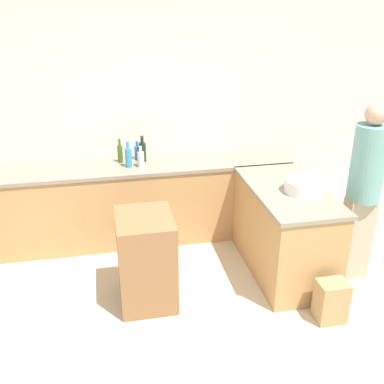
{
  "coord_description": "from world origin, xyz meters",
  "views": [
    {
      "loc": [
        -0.4,
        -2.52,
        2.63
      ],
      "look_at": [
        0.36,
        1.2,
        0.96
      ],
      "focal_mm": 42.0,
      "sensor_mm": 36.0,
      "label": 1
    }
  ],
  "objects_px": {
    "island_table": "(146,259)",
    "vinegar_bottle_clear": "(141,159)",
    "wine_bottle_dark": "(143,151)",
    "dish_soap_bottle": "(128,157)",
    "paper_bag": "(331,301)",
    "water_bottle_blue": "(138,152)",
    "olive_oil_bottle": "(120,153)",
    "mixing_bowl": "(304,186)",
    "person_at_peninsula": "(364,187)"
  },
  "relations": [
    {
      "from": "island_table",
      "to": "vinegar_bottle_clear",
      "type": "xyz_separation_m",
      "value": [
        0.09,
        1.11,
        0.57
      ]
    },
    {
      "from": "wine_bottle_dark",
      "to": "dish_soap_bottle",
      "type": "xyz_separation_m",
      "value": [
        -0.17,
        -0.15,
        -0.0
      ]
    },
    {
      "from": "island_table",
      "to": "paper_bag",
      "type": "height_order",
      "value": "island_table"
    },
    {
      "from": "vinegar_bottle_clear",
      "to": "water_bottle_blue",
      "type": "distance_m",
      "value": 0.26
    },
    {
      "from": "wine_bottle_dark",
      "to": "water_bottle_blue",
      "type": "relative_size",
      "value": 1.39
    },
    {
      "from": "vinegar_bottle_clear",
      "to": "olive_oil_bottle",
      "type": "distance_m",
      "value": 0.28
    },
    {
      "from": "island_table",
      "to": "water_bottle_blue",
      "type": "relative_size",
      "value": 4.08
    },
    {
      "from": "paper_bag",
      "to": "vinegar_bottle_clear",
      "type": "bearing_deg",
      "value": 130.03
    },
    {
      "from": "mixing_bowl",
      "to": "dish_soap_bottle",
      "type": "height_order",
      "value": "dish_soap_bottle"
    },
    {
      "from": "dish_soap_bottle",
      "to": "paper_bag",
      "type": "relative_size",
      "value": 0.75
    },
    {
      "from": "water_bottle_blue",
      "to": "olive_oil_bottle",
      "type": "relative_size",
      "value": 0.78
    },
    {
      "from": "wine_bottle_dark",
      "to": "water_bottle_blue",
      "type": "height_order",
      "value": "wine_bottle_dark"
    },
    {
      "from": "mixing_bowl",
      "to": "paper_bag",
      "type": "bearing_deg",
      "value": -89.76
    },
    {
      "from": "wine_bottle_dark",
      "to": "dish_soap_bottle",
      "type": "height_order",
      "value": "wine_bottle_dark"
    },
    {
      "from": "mixing_bowl",
      "to": "wine_bottle_dark",
      "type": "xyz_separation_m",
      "value": [
        -1.4,
        1.17,
        0.05
      ]
    },
    {
      "from": "mixing_bowl",
      "to": "water_bottle_blue",
      "type": "distance_m",
      "value": 1.92
    },
    {
      "from": "mixing_bowl",
      "to": "wine_bottle_dark",
      "type": "bearing_deg",
      "value": 140.31
    },
    {
      "from": "wine_bottle_dark",
      "to": "paper_bag",
      "type": "xyz_separation_m",
      "value": [
        1.41,
        -1.9,
        -0.84
      ]
    },
    {
      "from": "water_bottle_blue",
      "to": "paper_bag",
      "type": "height_order",
      "value": "water_bottle_blue"
    },
    {
      "from": "island_table",
      "to": "dish_soap_bottle",
      "type": "bearing_deg",
      "value": 92.18
    },
    {
      "from": "dish_soap_bottle",
      "to": "vinegar_bottle_clear",
      "type": "bearing_deg",
      "value": -9.12
    },
    {
      "from": "vinegar_bottle_clear",
      "to": "dish_soap_bottle",
      "type": "height_order",
      "value": "dish_soap_bottle"
    },
    {
      "from": "island_table",
      "to": "water_bottle_blue",
      "type": "bearing_deg",
      "value": 86.86
    },
    {
      "from": "dish_soap_bottle",
      "to": "water_bottle_blue",
      "type": "bearing_deg",
      "value": 63.44
    },
    {
      "from": "wine_bottle_dark",
      "to": "olive_oil_bottle",
      "type": "bearing_deg",
      "value": 176.68
    },
    {
      "from": "island_table",
      "to": "wine_bottle_dark",
      "type": "xyz_separation_m",
      "value": [
        0.13,
        1.29,
        0.6
      ]
    },
    {
      "from": "island_table",
      "to": "dish_soap_bottle",
      "type": "relative_size",
      "value": 2.99
    },
    {
      "from": "mixing_bowl",
      "to": "olive_oil_bottle",
      "type": "relative_size",
      "value": 1.37
    },
    {
      "from": "paper_bag",
      "to": "dish_soap_bottle",
      "type": "bearing_deg",
      "value": 132.14
    },
    {
      "from": "water_bottle_blue",
      "to": "dish_soap_bottle",
      "type": "relative_size",
      "value": 0.73
    },
    {
      "from": "water_bottle_blue",
      "to": "olive_oil_bottle",
      "type": "height_order",
      "value": "olive_oil_bottle"
    },
    {
      "from": "island_table",
      "to": "vinegar_bottle_clear",
      "type": "bearing_deg",
      "value": 85.51
    },
    {
      "from": "vinegar_bottle_clear",
      "to": "mixing_bowl",
      "type": "bearing_deg",
      "value": -34.44
    },
    {
      "from": "mixing_bowl",
      "to": "vinegar_bottle_clear",
      "type": "distance_m",
      "value": 1.75
    },
    {
      "from": "wine_bottle_dark",
      "to": "water_bottle_blue",
      "type": "bearing_deg",
      "value": 122.01
    },
    {
      "from": "island_table",
      "to": "mixing_bowl",
      "type": "distance_m",
      "value": 1.63
    },
    {
      "from": "mixing_bowl",
      "to": "water_bottle_blue",
      "type": "bearing_deg",
      "value": 139.42
    },
    {
      "from": "wine_bottle_dark",
      "to": "dish_soap_bottle",
      "type": "relative_size",
      "value": 1.02
    },
    {
      "from": "water_bottle_blue",
      "to": "paper_bag",
      "type": "xyz_separation_m",
      "value": [
        1.46,
        -1.98,
        -0.81
      ]
    },
    {
      "from": "water_bottle_blue",
      "to": "island_table",
      "type": "bearing_deg",
      "value": -93.14
    },
    {
      "from": "island_table",
      "to": "olive_oil_bottle",
      "type": "relative_size",
      "value": 3.2
    },
    {
      "from": "dish_soap_bottle",
      "to": "paper_bag",
      "type": "bearing_deg",
      "value": -47.86
    },
    {
      "from": "vinegar_bottle_clear",
      "to": "person_at_peninsula",
      "type": "distance_m",
      "value": 2.28
    },
    {
      "from": "dish_soap_bottle",
      "to": "olive_oil_bottle",
      "type": "bearing_deg",
      "value": 115.07
    },
    {
      "from": "vinegar_bottle_clear",
      "to": "island_table",
      "type": "bearing_deg",
      "value": -94.49
    },
    {
      "from": "mixing_bowl",
      "to": "person_at_peninsula",
      "type": "relative_size",
      "value": 0.21
    },
    {
      "from": "vinegar_bottle_clear",
      "to": "wine_bottle_dark",
      "type": "bearing_deg",
      "value": 77.59
    },
    {
      "from": "island_table",
      "to": "person_at_peninsula",
      "type": "relative_size",
      "value": 0.49
    },
    {
      "from": "olive_oil_bottle",
      "to": "wine_bottle_dark",
      "type": "bearing_deg",
      "value": -3.32
    },
    {
      "from": "water_bottle_blue",
      "to": "vinegar_bottle_clear",
      "type": "bearing_deg",
      "value": -87.32
    }
  ]
}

